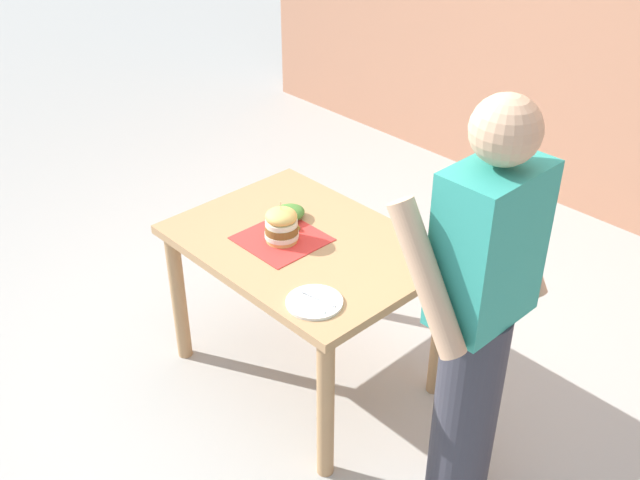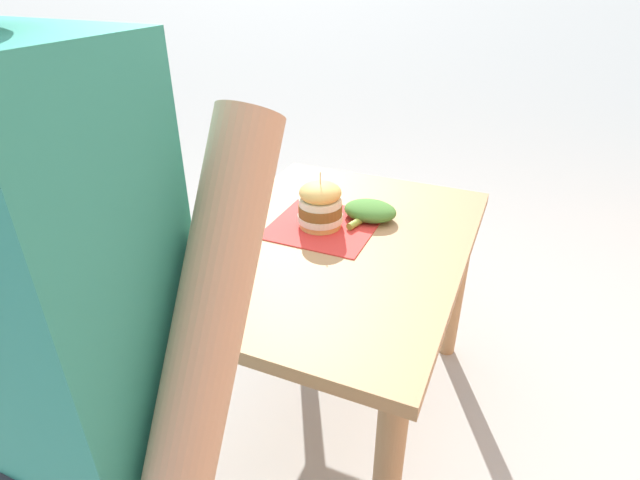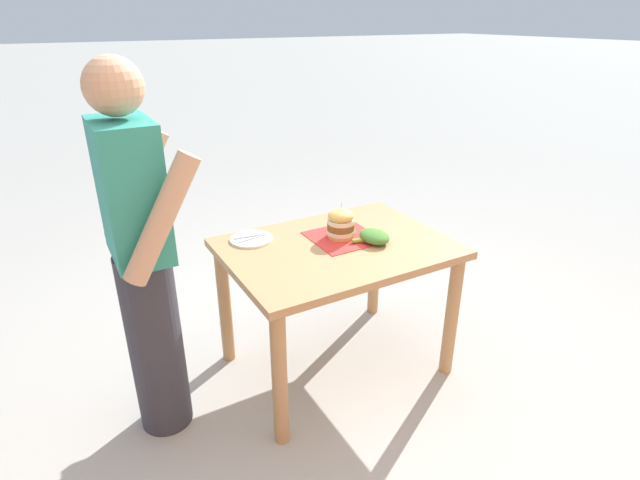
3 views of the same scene
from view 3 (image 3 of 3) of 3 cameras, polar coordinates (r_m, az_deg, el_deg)
The scene contains 8 objects.
ground_plane at distance 2.93m, azimuth 1.75°, elevation -13.93°, with size 80.00×80.00×0.00m, color #ADAAA3.
patio_table at distance 2.59m, azimuth 1.93°, elevation -3.00°, with size 0.82×1.13×0.75m.
serving_paper at distance 2.62m, azimuth 2.68°, elevation 0.31°, with size 0.33×0.33×0.00m, color red.
sandwich at distance 2.59m, azimuth 2.40°, elevation 1.90°, with size 0.15×0.15×0.19m.
pickle_spear at distance 2.56m, azimuth 4.64°, elevation -0.04°, with size 0.02×0.02×0.09m, color #8EA83D.
side_plate_with_forks at distance 2.61m, azimuth -7.87°, elevation 0.12°, with size 0.22×0.22×0.02m.
side_salad at distance 2.57m, azimuth 6.22°, elevation 0.41°, with size 0.18×0.14×0.06m, color #477F33.
diner_across_table at distance 2.22m, azimuth -19.60°, elevation -1.91°, with size 0.55×0.35×1.69m.
Camera 3 is at (-1.96, 1.21, 1.82)m, focal length 28.00 mm.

